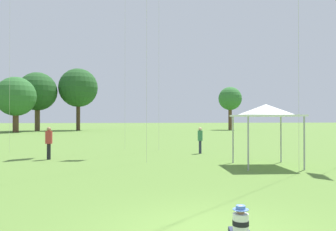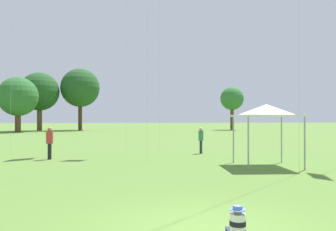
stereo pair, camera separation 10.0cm
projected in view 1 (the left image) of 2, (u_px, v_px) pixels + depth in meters
name	position (u px, v px, depth m)	size (l,w,h in m)	color
seated_toddler	(240.00, 224.00, 6.07)	(0.42, 0.50, 0.59)	#282D47
person_standing_0	(200.00, 138.00, 20.39)	(0.35, 0.35, 1.63)	#282D42
person_standing_2	(49.00, 140.00, 17.43)	(0.37, 0.37, 1.73)	black
canopy_tent	(266.00, 111.00, 15.06)	(2.85, 2.85, 2.85)	white
distant_tree_0	(37.00, 92.00, 57.56)	(6.75, 6.75, 10.31)	brown
distant_tree_1	(16.00, 97.00, 51.29)	(6.16, 6.16, 8.72)	brown
distant_tree_2	(78.00, 88.00, 60.01)	(7.06, 7.06, 11.35)	#473323
distant_tree_3	(230.00, 99.00, 62.43)	(4.43, 4.43, 8.20)	brown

